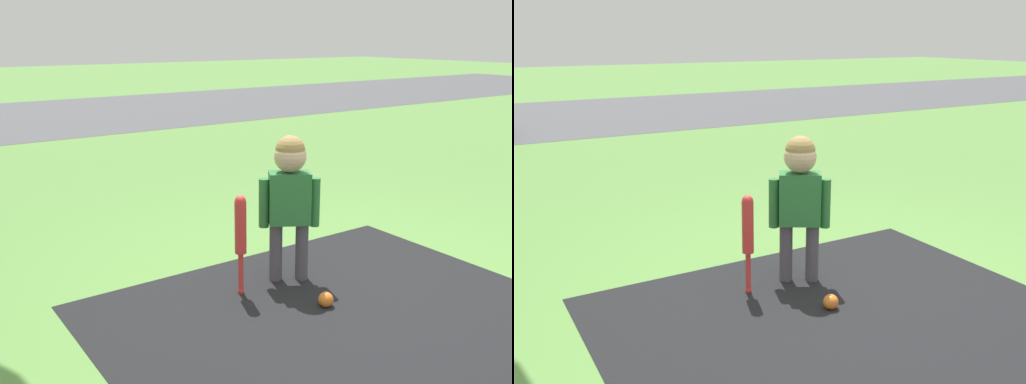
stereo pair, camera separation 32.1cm
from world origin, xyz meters
TOP-DOWN VIEW (x-y plane):
  - ground_plane at (0.00, 0.00)m, footprint 60.00×60.00m
  - street_strip at (0.00, 9.95)m, footprint 40.00×6.00m
  - child at (-0.08, 0.49)m, footprint 0.37×0.28m
  - baseball_bat at (-0.48, 0.48)m, footprint 0.08×0.08m
  - sports_ball at (-0.14, 0.02)m, footprint 0.10×0.10m

SIDE VIEW (x-z plane):
  - ground_plane at x=0.00m, z-range 0.00..0.00m
  - street_strip at x=0.00m, z-range 0.00..0.01m
  - sports_ball at x=-0.14m, z-range 0.00..0.10m
  - baseball_bat at x=-0.48m, z-range 0.10..0.78m
  - child at x=-0.08m, z-range 0.15..1.18m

